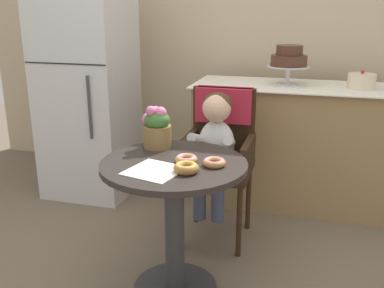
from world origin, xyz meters
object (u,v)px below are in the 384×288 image
donut_front (186,167)px  tiered_cake_stand (289,59)px  donut_side (186,159)px  round_layer_cake (362,81)px  cafe_table (174,202)px  wicker_chair (221,139)px  donut_mid (214,162)px  seated_child (215,141)px  refrigerator (88,87)px  flower_vase (157,127)px

donut_front → tiered_cake_stand: 1.50m
donut_side → round_layer_cake: size_ratio=0.58×
cafe_table → wicker_chair: bearing=82.9°
cafe_table → donut_side: bearing=6.6°
donut_mid → seated_child: bearing=102.3°
donut_front → refrigerator: refrigerator is taller
cafe_table → refrigerator: size_ratio=0.42×
cafe_table → donut_front: donut_front is taller
cafe_table → seated_child: (0.09, 0.53, 0.17)m
seated_child → flower_vase: (-0.24, -0.34, 0.16)m
seated_child → refrigerator: size_ratio=0.43×
cafe_table → seated_child: seated_child is taller
donut_front → round_layer_cake: (0.84, 1.40, 0.21)m
seated_child → donut_side: bearing=-92.6°
donut_front → donut_side: 0.13m
donut_mid → round_layer_cake: size_ratio=0.59×
donut_side → tiered_cake_stand: size_ratio=0.36×
donut_mid → refrigerator: refrigerator is taller
cafe_table → wicker_chair: 0.71m
wicker_chair → tiered_cake_stand: (0.35, 0.61, 0.44)m
wicker_chair → seated_child: 0.16m
seated_child → donut_front: bearing=-88.9°
cafe_table → tiered_cake_stand: tiered_cake_stand is taller
flower_vase → tiered_cake_stand: bearing=61.6°
donut_front → round_layer_cake: 1.64m
donut_front → tiered_cake_stand: bearing=76.5°
cafe_table → round_layer_cake: bearing=53.8°
donut_mid → refrigerator: (-1.25, 1.10, 0.11)m
wicker_chair → donut_side: wicker_chair is taller
cafe_table → tiered_cake_stand: (0.44, 1.30, 0.58)m
cafe_table → tiered_cake_stand: 1.49m
refrigerator → tiered_cake_stand: bearing=7.7°
wicker_chair → refrigerator: (-1.14, 0.41, 0.21)m
flower_vase → donut_front: bearing=-51.2°
tiered_cake_stand → round_layer_cake: tiered_cake_stand is taller
donut_side → round_layer_cake: bearing=55.5°
cafe_table → flower_vase: 0.41m
cafe_table → seated_child: 0.57m
wicker_chair → round_layer_cake: 1.08m
seated_child → donut_mid: (0.12, -0.53, 0.06)m
round_layer_cake → refrigerator: size_ratio=0.11×
tiered_cake_stand → round_layer_cake: size_ratio=1.61×
round_layer_cake → flower_vase: bearing=-135.3°
round_layer_cake → refrigerator: bearing=-174.8°
refrigerator → wicker_chair: bearing=-19.9°
flower_vase → seated_child: bearing=54.1°
round_layer_cake → refrigerator: (-1.99, -0.18, -0.10)m
flower_vase → donut_side: bearing=-41.2°
donut_front → flower_vase: bearing=128.8°
donut_front → donut_mid: (0.10, 0.12, -0.01)m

